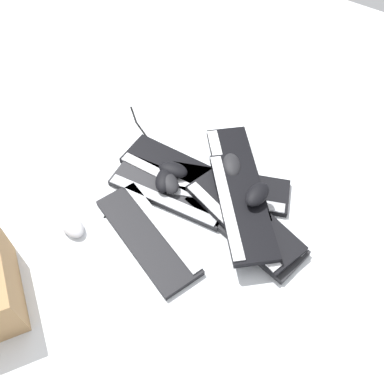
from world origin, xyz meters
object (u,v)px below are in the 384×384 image
(keyboard_4, at_px, (170,191))
(mouse_1, at_px, (232,165))
(keyboard_1, at_px, (245,225))
(mouse_3, at_px, (72,226))
(keyboard_7, at_px, (242,205))
(mouse_2, at_px, (173,170))
(keyboard_5, at_px, (236,174))
(keyboard_3, at_px, (178,172))
(mouse_5, at_px, (257,194))
(keyboard_2, at_px, (227,189))
(keyboard_6, at_px, (243,218))
(mouse_4, at_px, (168,182))
(keyboard_0, at_px, (148,236))
(mouse_0, at_px, (165,180))

(keyboard_4, height_order, mouse_1, mouse_1)
(keyboard_1, bearing_deg, mouse_1, -134.89)
(mouse_1, distance_m, mouse_3, 0.59)
(keyboard_7, xyz_separation_m, mouse_2, (-0.01, -0.29, -0.02))
(mouse_2, bearing_deg, keyboard_5, 17.50)
(keyboard_3, distance_m, keyboard_4, 0.09)
(mouse_5, bearing_deg, keyboard_2, 80.39)
(keyboard_4, relative_size, keyboard_6, 0.98)
(mouse_2, distance_m, mouse_3, 0.41)
(mouse_2, bearing_deg, mouse_5, -6.85)
(keyboard_2, xyz_separation_m, mouse_3, (0.43, -0.36, 0.01))
(keyboard_7, relative_size, mouse_1, 3.87)
(keyboard_5, height_order, mouse_4, mouse_4)
(keyboard_6, relative_size, mouse_4, 4.22)
(keyboard_4, bearing_deg, mouse_1, 140.51)
(mouse_1, distance_m, mouse_4, 0.23)
(keyboard_2, height_order, mouse_3, mouse_3)
(keyboard_4, xyz_separation_m, keyboard_5, (-0.18, 0.17, 0.03))
(keyboard_4, distance_m, mouse_4, 0.04)
(keyboard_7, relative_size, mouse_3, 3.87)
(mouse_1, bearing_deg, keyboard_6, 5.54)
(keyboard_1, distance_m, keyboard_2, 0.16)
(keyboard_1, relative_size, mouse_3, 4.19)
(keyboard_4, bearing_deg, keyboard_6, 96.31)
(keyboard_7, bearing_deg, keyboard_6, 43.14)
(keyboard_6, xyz_separation_m, mouse_3, (0.34, -0.47, -0.02))
(keyboard_1, bearing_deg, keyboard_5, -139.26)
(mouse_4, bearing_deg, mouse_1, 74.54)
(keyboard_3, bearing_deg, keyboard_1, 79.10)
(mouse_3, relative_size, mouse_5, 1.00)
(mouse_1, bearing_deg, keyboard_0, -52.27)
(keyboard_3, distance_m, mouse_2, 0.04)
(keyboard_0, bearing_deg, keyboard_2, 159.34)
(keyboard_3, height_order, mouse_4, mouse_4)
(keyboard_6, height_order, mouse_5, mouse_5)
(keyboard_1, xyz_separation_m, keyboard_7, (-0.03, -0.04, 0.06))
(mouse_2, bearing_deg, keyboard_7, -14.67)
(keyboard_2, bearing_deg, mouse_5, 77.99)
(mouse_3, bearing_deg, keyboard_5, -112.21)
(keyboard_3, relative_size, keyboard_5, 1.05)
(keyboard_1, xyz_separation_m, mouse_2, (-0.04, -0.33, 0.04))
(keyboard_1, height_order, mouse_1, mouse_1)
(keyboard_0, relative_size, keyboard_5, 1.09)
(keyboard_2, bearing_deg, mouse_3, -39.36)
(keyboard_5, xyz_separation_m, keyboard_6, (0.15, 0.12, 0.00))
(keyboard_4, xyz_separation_m, keyboard_6, (-0.03, 0.28, 0.03))
(keyboard_0, height_order, keyboard_2, same)
(keyboard_7, bearing_deg, mouse_1, -137.14)
(keyboard_2, bearing_deg, keyboard_6, 51.19)
(keyboard_4, bearing_deg, mouse_0, -105.59)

